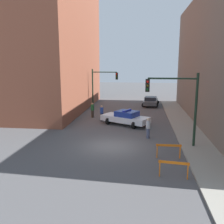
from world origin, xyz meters
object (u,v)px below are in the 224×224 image
at_px(barrier_mid, 169,149).
at_px(police_car, 126,118).
at_px(traffic_light_far, 101,83).
at_px(pedestrian_crossing, 102,113).
at_px(parked_car_near, 151,101).
at_px(barrier_front, 174,167).
at_px(pedestrian_corner, 92,110).
at_px(pedestrian_sidewalk, 148,128).
at_px(traffic_light_near, 179,98).

bearing_deg(barrier_mid, police_car, 111.78).
xyz_separation_m(traffic_light_far, pedestrian_crossing, (1.30, -7.27, -2.54)).
distance_m(traffic_light_far, barrier_mid, 18.57).
bearing_deg(parked_car_near, barrier_mid, -82.77).
relative_size(barrier_front, barrier_mid, 1.00).
distance_m(police_car, pedestrian_crossing, 2.90).
relative_size(parked_car_near, pedestrian_crossing, 2.68).
bearing_deg(traffic_light_far, pedestrian_corner, -90.07).
relative_size(pedestrian_sidewalk, barrier_front, 1.04).
xyz_separation_m(traffic_light_far, barrier_mid, (7.20, -16.89, -2.78)).
height_order(pedestrian_crossing, pedestrian_corner, same).
bearing_deg(pedestrian_crossing, parked_car_near, -40.66).
bearing_deg(police_car, pedestrian_sidewalk, -126.09).
height_order(pedestrian_crossing, pedestrian_sidewalk, same).
bearing_deg(pedestrian_crossing, pedestrian_sidewalk, -152.40).
distance_m(traffic_light_near, police_car, 7.82).
height_order(traffic_light_near, traffic_light_far, traffic_light_near).
height_order(traffic_light_far, pedestrian_crossing, traffic_light_far).
height_order(police_car, parked_car_near, police_car).
bearing_deg(pedestrian_crossing, barrier_front, -167.52).
xyz_separation_m(traffic_light_near, parked_car_near, (-1.40, 17.43, -2.86)).
xyz_separation_m(police_car, barrier_mid, (3.32, -8.31, -0.11)).
bearing_deg(traffic_light_near, pedestrian_crossing, 132.64).
height_order(pedestrian_corner, barrier_mid, pedestrian_corner).
bearing_deg(pedestrian_corner, barrier_front, -72.57).
distance_m(traffic_light_near, pedestrian_sidewalk, 3.83).
xyz_separation_m(pedestrian_crossing, barrier_front, (5.89, -12.44, -0.24)).
bearing_deg(traffic_light_near, pedestrian_corner, 132.00).
bearing_deg(parked_car_near, barrier_front, -83.01).
height_order(traffic_light_near, barrier_front, traffic_light_near).
distance_m(traffic_light_near, pedestrian_crossing, 10.29).
distance_m(pedestrian_sidewalk, barrier_mid, 4.31).
height_order(pedestrian_crossing, barrier_mid, pedestrian_crossing).
relative_size(pedestrian_crossing, barrier_front, 1.04).
xyz_separation_m(parked_car_near, pedestrian_sidewalk, (-0.65, -15.61, 0.19)).
xyz_separation_m(pedestrian_sidewalk, barrier_front, (1.21, -6.95, -0.24)).
bearing_deg(police_car, barrier_front, -136.23).
distance_m(traffic_light_far, pedestrian_sidewalk, 14.32).
bearing_deg(pedestrian_corner, parked_car_near, 42.34).
xyz_separation_m(pedestrian_crossing, pedestrian_corner, (-1.30, 1.61, 0.00)).
relative_size(traffic_light_far, pedestrian_sidewalk, 3.13).
relative_size(police_car, barrier_front, 3.15).
bearing_deg(traffic_light_far, police_car, -65.67).
bearing_deg(barrier_front, pedestrian_crossing, 115.34).
height_order(traffic_light_near, pedestrian_corner, traffic_light_near).
relative_size(pedestrian_corner, pedestrian_sidewalk, 1.00).
relative_size(parked_car_near, barrier_front, 2.79).
xyz_separation_m(traffic_light_far, barrier_front, (7.19, -19.72, -2.78)).
xyz_separation_m(pedestrian_sidewalk, barrier_mid, (1.22, -4.13, -0.24)).
distance_m(traffic_light_far, pedestrian_crossing, 7.81).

